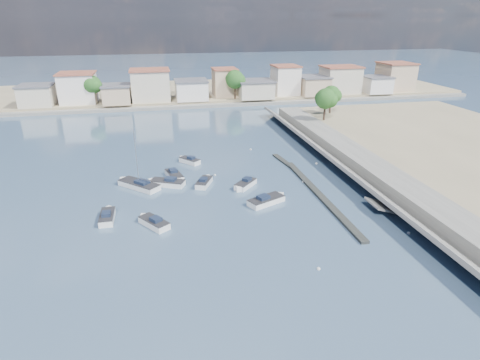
{
  "coord_description": "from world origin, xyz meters",
  "views": [
    {
      "loc": [
        -14.36,
        -37.1,
        23.2
      ],
      "look_at": [
        -3.26,
        14.68,
        1.4
      ],
      "focal_mm": 30.0,
      "sensor_mm": 36.0,
      "label": 1
    }
  ],
  "objects_px": {
    "motorboat_d": "(245,185)",
    "motorboat_g": "(175,176)",
    "motorboat_a": "(153,222)",
    "sailboat": "(138,185)",
    "motorboat_e": "(107,216)",
    "motorboat_b": "(205,182)",
    "motorboat_f": "(189,161)",
    "motorboat_h": "(268,200)",
    "motorboat_c": "(166,183)"
  },
  "relations": [
    {
      "from": "motorboat_a",
      "to": "motorboat_h",
      "type": "distance_m",
      "value": 15.36
    },
    {
      "from": "motorboat_a",
      "to": "motorboat_c",
      "type": "height_order",
      "value": "same"
    },
    {
      "from": "motorboat_a",
      "to": "sailboat",
      "type": "height_order",
      "value": "sailboat"
    },
    {
      "from": "motorboat_d",
      "to": "motorboat_g",
      "type": "bearing_deg",
      "value": 150.19
    },
    {
      "from": "motorboat_a",
      "to": "motorboat_d",
      "type": "xyz_separation_m",
      "value": [
        13.22,
        8.88,
        -0.0
      ]
    },
    {
      "from": "motorboat_a",
      "to": "motorboat_b",
      "type": "height_order",
      "value": "same"
    },
    {
      "from": "sailboat",
      "to": "motorboat_b",
      "type": "bearing_deg",
      "value": -6.44
    },
    {
      "from": "motorboat_a",
      "to": "motorboat_d",
      "type": "bearing_deg",
      "value": 33.9
    },
    {
      "from": "motorboat_c",
      "to": "sailboat",
      "type": "height_order",
      "value": "sailboat"
    },
    {
      "from": "motorboat_e",
      "to": "motorboat_f",
      "type": "distance_m",
      "value": 21.71
    },
    {
      "from": "motorboat_c",
      "to": "motorboat_h",
      "type": "xyz_separation_m",
      "value": [
        13.02,
        -8.92,
        -0.0
      ]
    },
    {
      "from": "motorboat_f",
      "to": "motorboat_h",
      "type": "bearing_deg",
      "value": -63.91
    },
    {
      "from": "motorboat_f",
      "to": "motorboat_g",
      "type": "xyz_separation_m",
      "value": [
        -2.78,
        -6.59,
        0.0
      ]
    },
    {
      "from": "motorboat_d",
      "to": "sailboat",
      "type": "relative_size",
      "value": 0.45
    },
    {
      "from": "motorboat_g",
      "to": "motorboat_f",
      "type": "bearing_deg",
      "value": 67.09
    },
    {
      "from": "motorboat_a",
      "to": "motorboat_b",
      "type": "xyz_separation_m",
      "value": [
        7.62,
        11.09,
        -0.0
      ]
    },
    {
      "from": "motorboat_g",
      "to": "motorboat_e",
      "type": "bearing_deg",
      "value": -127.24
    },
    {
      "from": "motorboat_a",
      "to": "motorboat_e",
      "type": "bearing_deg",
      "value": 153.07
    },
    {
      "from": "motorboat_h",
      "to": "motorboat_f",
      "type": "bearing_deg",
      "value": 116.09
    },
    {
      "from": "motorboat_c",
      "to": "motorboat_f",
      "type": "relative_size",
      "value": 1.41
    },
    {
      "from": "motorboat_b",
      "to": "motorboat_h",
      "type": "relative_size",
      "value": 0.77
    },
    {
      "from": "motorboat_h",
      "to": "motorboat_b",
      "type": "bearing_deg",
      "value": 132.82
    },
    {
      "from": "motorboat_c",
      "to": "motorboat_f",
      "type": "distance_m",
      "value": 9.99
    },
    {
      "from": "motorboat_b",
      "to": "motorboat_h",
      "type": "bearing_deg",
      "value": -47.18
    },
    {
      "from": "motorboat_c",
      "to": "motorboat_d",
      "type": "relative_size",
      "value": 1.36
    },
    {
      "from": "motorboat_d",
      "to": "motorboat_g",
      "type": "height_order",
      "value": "same"
    },
    {
      "from": "motorboat_b",
      "to": "motorboat_d",
      "type": "distance_m",
      "value": 6.02
    },
    {
      "from": "motorboat_c",
      "to": "motorboat_g",
      "type": "bearing_deg",
      "value": 60.03
    },
    {
      "from": "motorboat_f",
      "to": "sailboat",
      "type": "distance_m",
      "value": 12.14
    },
    {
      "from": "motorboat_d",
      "to": "motorboat_h",
      "type": "relative_size",
      "value": 0.72
    },
    {
      "from": "motorboat_a",
      "to": "motorboat_b",
      "type": "bearing_deg",
      "value": 55.52
    },
    {
      "from": "sailboat",
      "to": "motorboat_g",
      "type": "bearing_deg",
      "value": 22.66
    },
    {
      "from": "motorboat_f",
      "to": "sailboat",
      "type": "xyz_separation_m",
      "value": [
        -8.28,
        -8.88,
        0.03
      ]
    },
    {
      "from": "motorboat_g",
      "to": "motorboat_h",
      "type": "relative_size",
      "value": 0.94
    },
    {
      "from": "motorboat_f",
      "to": "motorboat_h",
      "type": "height_order",
      "value": "same"
    },
    {
      "from": "motorboat_e",
      "to": "motorboat_f",
      "type": "height_order",
      "value": "same"
    },
    {
      "from": "motorboat_d",
      "to": "motorboat_e",
      "type": "xyz_separation_m",
      "value": [
        -18.67,
        -6.12,
        0.0
      ]
    },
    {
      "from": "motorboat_g",
      "to": "motorboat_h",
      "type": "bearing_deg",
      "value": -44.53
    },
    {
      "from": "motorboat_a",
      "to": "motorboat_b",
      "type": "distance_m",
      "value": 13.46
    },
    {
      "from": "motorboat_f",
      "to": "sailboat",
      "type": "height_order",
      "value": "sailboat"
    },
    {
      "from": "motorboat_a",
      "to": "motorboat_c",
      "type": "xyz_separation_m",
      "value": [
        2.03,
        12.0,
        0.0
      ]
    },
    {
      "from": "motorboat_b",
      "to": "motorboat_h",
      "type": "xyz_separation_m",
      "value": [
        7.43,
        -8.02,
        0.0
      ]
    },
    {
      "from": "motorboat_a",
      "to": "sailboat",
      "type": "distance_m",
      "value": 12.35
    },
    {
      "from": "motorboat_c",
      "to": "motorboat_f",
      "type": "height_order",
      "value": "same"
    },
    {
      "from": "motorboat_e",
      "to": "motorboat_f",
      "type": "relative_size",
      "value": 1.2
    },
    {
      "from": "motorboat_f",
      "to": "motorboat_g",
      "type": "bearing_deg",
      "value": -112.91
    },
    {
      "from": "motorboat_e",
      "to": "sailboat",
      "type": "xyz_separation_m",
      "value": [
        3.41,
        9.42,
        0.03
      ]
    },
    {
      "from": "motorboat_d",
      "to": "motorboat_g",
      "type": "distance_m",
      "value": 11.25
    },
    {
      "from": "motorboat_b",
      "to": "motorboat_e",
      "type": "height_order",
      "value": "same"
    },
    {
      "from": "motorboat_d",
      "to": "motorboat_f",
      "type": "bearing_deg",
      "value": 119.82
    }
  ]
}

